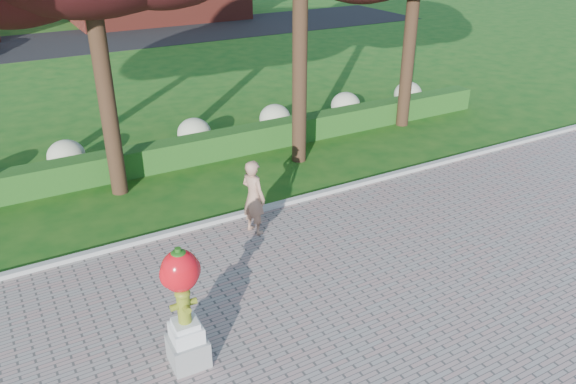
{
  "coord_description": "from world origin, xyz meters",
  "views": [
    {
      "loc": [
        -4.83,
        -8.53,
        6.96
      ],
      "look_at": [
        0.56,
        1.0,
        1.53
      ],
      "focal_mm": 35.0,
      "sensor_mm": 36.0,
      "label": 1
    }
  ],
  "objects": [
    {
      "name": "lawn_hedge",
      "position": [
        0.0,
        7.0,
        0.4
      ],
      "size": [
        24.0,
        0.7,
        0.8
      ],
      "primitive_type": "cube",
      "color": "#164D17",
      "rests_on": "ground"
    },
    {
      "name": "curb",
      "position": [
        0.0,
        3.0,
        0.07
      ],
      "size": [
        40.0,
        0.18,
        0.15
      ],
      "primitive_type": "cube",
      "color": "#ADADA5",
      "rests_on": "ground"
    },
    {
      "name": "hydrangea_row",
      "position": [
        0.57,
        8.0,
        0.55
      ],
      "size": [
        20.1,
        1.1,
        0.99
      ],
      "color": "#B6B48B",
      "rests_on": "ground"
    },
    {
      "name": "ground",
      "position": [
        0.0,
        0.0,
        0.0
      ],
      "size": [
        100.0,
        100.0,
        0.0
      ],
      "primitive_type": "plane",
      "color": "#134B12",
      "rests_on": "ground"
    },
    {
      "name": "street",
      "position": [
        0.0,
        28.0,
        0.01
      ],
      "size": [
        50.0,
        8.0,
        0.02
      ],
      "primitive_type": "cube",
      "color": "black",
      "rests_on": "ground"
    },
    {
      "name": "woman",
      "position": [
        0.27,
        2.15,
        0.97
      ],
      "size": [
        0.63,
        0.78,
        1.86
      ],
      "primitive_type": "imported",
      "rotation": [
        0.0,
        0.0,
        1.88
      ],
      "color": "#A7795F",
      "rests_on": "walkway"
    },
    {
      "name": "hydrant_sculpture",
      "position": [
        -2.69,
        -1.29,
        1.26
      ],
      "size": [
        0.67,
        0.65,
        2.3
      ],
      "rotation": [
        0.0,
        0.0,
        -0.04
      ],
      "color": "gray",
      "rests_on": "walkway"
    }
  ]
}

